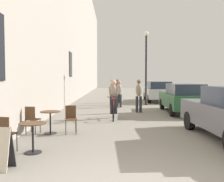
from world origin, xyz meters
TOP-DOWN VIEW (x-y plane):
  - building_facade_left at (-3.45, 14.00)m, footprint 0.54×68.00m
  - cafe_table_near at (-2.25, 2.36)m, footprint 0.64×0.64m
  - cafe_chair_near_toward_street at (-2.88, 2.28)m, footprint 0.43×0.43m
  - cafe_table_mid at (-2.35, 4.44)m, footprint 0.64×0.64m
  - cafe_chair_mid_toward_street at (-1.70, 4.51)m, footprint 0.44×0.44m
  - cafe_chair_mid_toward_wall at (-2.92, 4.36)m, footprint 0.45×0.45m
  - cyclist_on_bicycle at (-0.27, 7.40)m, footprint 0.52×1.76m
  - pedestrian_near at (1.07, 9.41)m, footprint 0.38×0.29m
  - pedestrian_mid at (0.11, 11.70)m, footprint 0.36×0.27m
  - pedestrian_far at (-0.30, 13.21)m, footprint 0.35×0.25m
  - pedestrian_furthest at (0.12, 14.74)m, footprint 0.34×0.25m
  - street_lamp at (1.95, 13.02)m, footprint 0.32×0.32m
  - parked_car_second at (3.32, 9.24)m, footprint 1.91×4.30m
  - parked_car_third at (3.24, 15.53)m, footprint 1.97×4.42m

SIDE VIEW (x-z plane):
  - cafe_chair_near_toward_street at x=-2.88m, z-range 0.07..0.96m
  - cafe_chair_mid_toward_street at x=-1.70m, z-range 0.07..0.96m
  - cafe_chair_mid_toward_wall at x=-2.92m, z-range 0.07..0.96m
  - cafe_table_near at x=-2.25m, z-range 0.16..0.88m
  - cafe_table_mid at x=-2.35m, z-range 0.16..0.88m
  - parked_car_second at x=3.32m, z-range 0.03..1.53m
  - parked_car_third at x=3.24m, z-range 0.03..1.58m
  - cyclist_on_bicycle at x=-0.27m, z-range -0.06..1.68m
  - pedestrian_mid at x=0.11m, z-range 0.10..1.75m
  - pedestrian_far at x=-0.30m, z-range 0.11..1.82m
  - pedestrian_near at x=1.07m, z-range 0.11..1.84m
  - pedestrian_furthest at x=0.12m, z-range 0.11..1.84m
  - street_lamp at x=1.95m, z-range 0.66..5.56m
  - building_facade_left at x=-3.45m, z-range 0.00..13.63m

